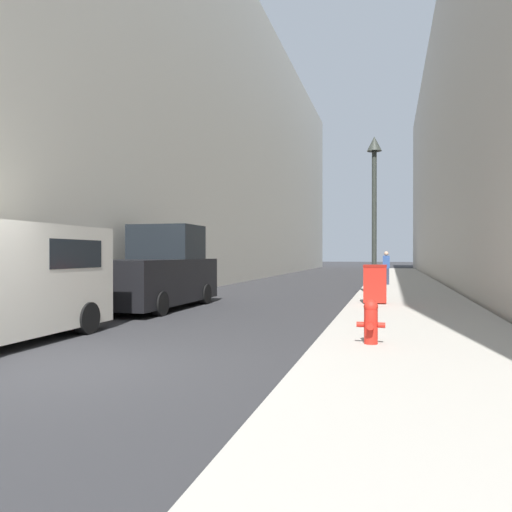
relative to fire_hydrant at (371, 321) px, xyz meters
name	(u,v)px	position (x,y,z in m)	size (l,w,h in m)	color
ground_plane	(54,370)	(-4.18, -2.48, -0.50)	(200.00, 200.00, 0.00)	#2D2D30
sidewalk_right	(404,287)	(0.93, 15.52, -0.44)	(3.70, 60.00, 0.12)	#ADA89E
building_left_glass	(179,148)	(-13.86, 23.52, 8.45)	(12.00, 60.00, 17.91)	beige
fire_hydrant	(371,321)	(0.00, 0.00, 0.00)	(0.46, 0.35, 0.73)	red
trash_bin	(375,284)	(-0.14, 6.95, 0.21)	(0.68, 0.57, 1.16)	red
lamppost	(374,194)	(-0.23, 9.14, 3.15)	(0.50, 0.50, 5.51)	#2D332D
pickup_truck	(156,273)	(-6.43, 5.13, 0.52)	(2.22, 5.18, 2.50)	black
pedestrian_on_sidewalk	(386,268)	(0.11, 16.64, 0.43)	(0.33, 0.21, 1.61)	#2D3347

